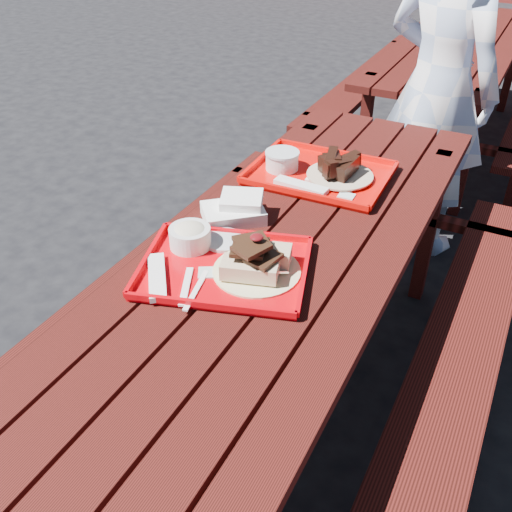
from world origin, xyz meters
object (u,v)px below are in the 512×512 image
object	(u,v)px
picnic_table_near	(277,298)
picnic_table_far	(454,69)
person	(438,87)
near_tray	(226,257)
far_tray	(317,171)

from	to	relation	value
picnic_table_near	picnic_table_far	distance (m)	2.80
picnic_table_near	person	world-z (taller)	person
person	near_tray	bearing A→B (deg)	103.92
picnic_table_near	far_tray	size ratio (longest dim) A/B	4.59
picnic_table_near	person	distance (m)	1.51
person	picnic_table_far	bearing A→B (deg)	-61.80
picnic_table_near	near_tray	bearing A→B (deg)	-122.63
picnic_table_near	person	bearing A→B (deg)	84.61
picnic_table_far	person	distance (m)	1.36
near_tray	person	distance (m)	1.65
picnic_table_far	near_tray	bearing A→B (deg)	-91.91
far_tray	picnic_table_near	bearing A→B (deg)	-80.79
picnic_table_near	far_tray	bearing A→B (deg)	99.21
far_tray	near_tray	bearing A→B (deg)	-91.36
picnic_table_near	near_tray	distance (m)	0.29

